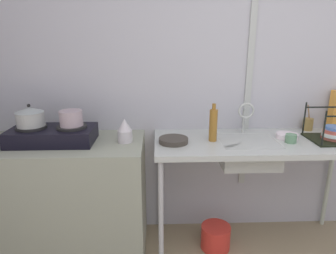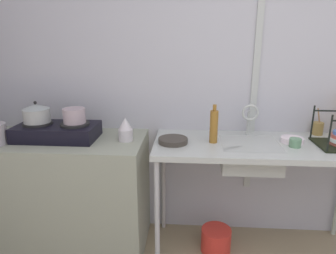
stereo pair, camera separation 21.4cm
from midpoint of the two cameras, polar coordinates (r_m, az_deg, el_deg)
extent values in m
cube|color=#ADAEB6|center=(2.54, 16.13, 10.18)|extent=(5.48, 0.10, 2.75)
cube|color=#AAB0AA|center=(2.43, 13.15, 13.40)|extent=(0.05, 0.01, 2.20)
cube|color=gray|center=(2.51, -22.00, -12.64)|extent=(1.25, 0.60, 0.91)
cube|color=#AAB0AA|center=(2.28, 14.65, -2.98)|extent=(1.56, 0.60, 0.04)
cylinder|color=#ACAEB1|center=(2.15, -4.34, -17.15)|extent=(0.04, 0.04, 0.87)
cylinder|color=#B1AEAC|center=(2.61, -3.89, -10.79)|extent=(0.04, 0.04, 0.87)
cylinder|color=#ABB6A4|center=(2.95, 26.63, -9.23)|extent=(0.04, 0.04, 0.87)
cube|color=black|center=(2.33, -23.74, -1.52)|extent=(0.59, 0.32, 0.11)
cylinder|color=black|center=(2.37, -27.11, -0.05)|extent=(0.21, 0.21, 0.02)
cylinder|color=black|center=(2.26, -20.58, 0.01)|extent=(0.21, 0.21, 0.02)
cylinder|color=#9DA19C|center=(2.35, -27.29, 1.34)|extent=(0.19, 0.19, 0.10)
cone|color=#919C9B|center=(2.34, -27.51, 2.94)|extent=(0.19, 0.19, 0.03)
sphere|color=black|center=(2.33, -27.60, 3.63)|extent=(0.02, 0.02, 0.02)
cylinder|color=#A6939B|center=(2.24, -20.74, 1.57)|extent=(0.16, 0.16, 0.11)
cylinder|color=#BFBABD|center=(2.19, -11.03, -1.79)|extent=(0.11, 0.11, 0.09)
cone|color=#BFBABD|center=(2.16, -11.15, 0.40)|extent=(0.10, 0.10, 0.09)
cube|color=#AAB0AA|center=(2.27, 12.38, -4.74)|extent=(0.42, 0.36, 0.18)
cylinder|color=#AAB0AA|center=(2.41, 11.84, 1.13)|extent=(0.02, 0.02, 0.19)
torus|color=#AAB0AA|center=(2.34, 12.28, 3.03)|extent=(0.13, 0.02, 0.13)
cylinder|color=#37322B|center=(2.14, -1.81, -2.62)|extent=(0.21, 0.21, 0.04)
cylinder|color=black|center=(2.23, 25.36, -0.44)|extent=(0.01, 0.01, 0.26)
cylinder|color=black|center=(2.47, 22.48, 1.43)|extent=(0.01, 0.01, 0.26)
cylinder|color=black|center=(2.52, 25.96, 3.41)|extent=(0.31, 0.01, 0.01)
cube|color=black|center=(2.46, 26.83, -2.20)|extent=(0.33, 0.30, 0.01)
cylinder|color=#B45B4C|center=(2.46, 26.98, -1.74)|extent=(0.17, 0.17, 0.03)
cylinder|color=white|center=(2.44, 26.98, -1.31)|extent=(0.16, 0.16, 0.03)
cylinder|color=#B65244|center=(2.43, 27.09, -0.76)|extent=(0.15, 0.15, 0.03)
cylinder|color=#4470B4|center=(2.43, 27.27, -0.28)|extent=(0.14, 0.14, 0.03)
cylinder|color=#5C8A64|center=(2.28, 20.07, -2.12)|extent=(0.08, 0.08, 0.06)
cylinder|color=white|center=(2.37, 19.48, -1.67)|extent=(0.16, 0.16, 0.04)
cylinder|color=#8D5F22|center=(2.16, 5.87, 0.26)|extent=(0.06, 0.06, 0.23)
cylinder|color=#8D5F22|center=(2.13, 5.98, 3.86)|extent=(0.03, 0.03, 0.04)
cylinder|color=olive|center=(2.64, 23.18, 0.45)|extent=(0.08, 0.08, 0.10)
cylinder|color=olive|center=(2.63, 23.36, 1.97)|extent=(0.05, 0.01, 0.18)
cylinder|color=red|center=(2.56, 6.61, -20.27)|extent=(0.23, 0.23, 0.19)
camera|label=1|loc=(0.11, -92.86, -0.84)|focal=31.79mm
camera|label=2|loc=(0.11, 87.14, 0.84)|focal=31.79mm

